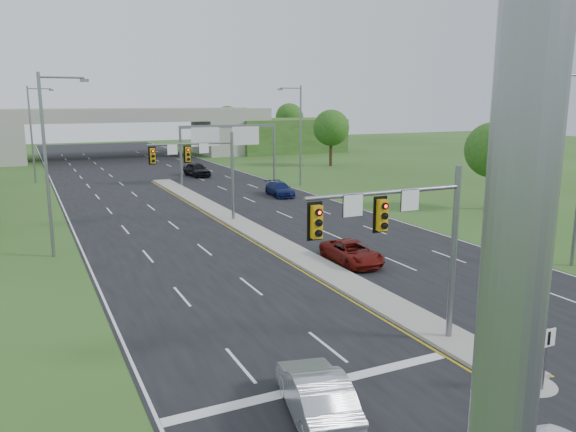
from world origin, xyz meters
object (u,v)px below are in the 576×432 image
at_px(car_silver, 316,394).
at_px(car_far_b, 280,189).
at_px(overpass, 118,137).
at_px(car_far_c, 197,169).
at_px(signal_mast_near, 409,231).
at_px(sign_gantry, 228,138).
at_px(car_far_a, 352,252).
at_px(keep_right_sign, 547,349).
at_px(signal_mast_far, 204,163).

height_order(car_silver, car_far_b, car_silver).
xyz_separation_m(overpass, car_far_c, (5.04, -27.82, -2.68)).
height_order(signal_mast_near, car_far_b, signal_mast_near).
bearing_deg(car_silver, car_far_b, -100.18).
xyz_separation_m(overpass, car_far_b, (8.27, -45.81, -2.85)).
bearing_deg(car_far_c, car_far_b, -87.43).
bearing_deg(sign_gantry, overpass, 100.79).
bearing_deg(car_far_a, car_far_c, 87.24).
bearing_deg(car_far_b, signal_mast_near, -102.47).
relative_size(keep_right_sign, car_far_c, 0.44).
relative_size(signal_mast_far, sign_gantry, 0.60).
xyz_separation_m(signal_mast_far, keep_right_sign, (2.26, -29.45, -3.21)).
height_order(signal_mast_near, car_far_c, signal_mast_near).
bearing_deg(overpass, sign_gantry, -79.21).
xyz_separation_m(keep_right_sign, car_far_b, (8.27, 38.72, -0.81)).
relative_size(signal_mast_near, sign_gantry, 0.60).
xyz_separation_m(sign_gantry, car_far_b, (1.58, -10.73, -4.54)).
distance_m(signal_mast_far, car_far_c, 28.47).
distance_m(signal_mast_near, overpass, 80.11).
bearing_deg(signal_mast_far, car_far_b, 41.35).
distance_m(overpass, car_far_b, 46.63).
relative_size(overpass, car_far_a, 16.99).
distance_m(car_far_b, car_far_c, 18.27).
distance_m(overpass, car_silver, 83.06).
bearing_deg(overpass, car_silver, -95.14).
xyz_separation_m(sign_gantry, car_far_a, (-4.48, -34.08, -4.57)).
distance_m(signal_mast_near, signal_mast_far, 25.00).
bearing_deg(car_far_c, overpass, 92.68).
bearing_deg(signal_mast_near, car_far_b, 72.92).
relative_size(signal_mast_far, car_silver, 1.52).
bearing_deg(overpass, signal_mast_near, -91.62).
xyz_separation_m(car_silver, car_far_c, (12.48, 54.86, 0.10)).
distance_m(signal_mast_far, keep_right_sign, 29.71).
bearing_deg(signal_mast_near, overpass, 88.38).
height_order(sign_gantry, overpass, overpass).
bearing_deg(sign_gantry, signal_mast_near, -101.25).
height_order(signal_mast_far, overpass, overpass).
bearing_deg(keep_right_sign, car_far_c, 84.92).
relative_size(sign_gantry, car_far_a, 2.46).
xyz_separation_m(signal_mast_near, car_far_b, (10.53, 34.27, -4.02)).
bearing_deg(car_far_a, signal_mast_near, -111.07).
xyz_separation_m(signal_mast_far, car_far_a, (4.46, -14.09, -4.05)).
relative_size(sign_gantry, car_far_b, 2.46).
relative_size(keep_right_sign, car_far_b, 0.47).
xyz_separation_m(keep_right_sign, sign_gantry, (6.68, 49.45, 3.72)).
xyz_separation_m(sign_gantry, car_far_c, (-1.64, 7.26, -4.37)).
distance_m(signal_mast_far, car_far_b, 14.59).
bearing_deg(car_far_b, overpass, 104.84).
relative_size(sign_gantry, overpass, 0.14).
xyz_separation_m(signal_mast_near, keep_right_sign, (2.26, -4.45, -3.21)).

